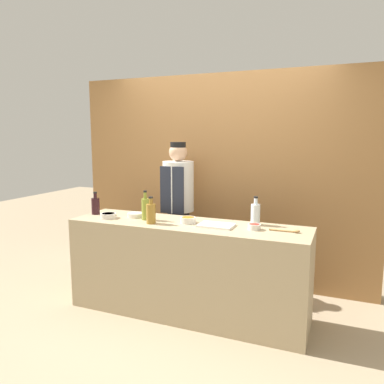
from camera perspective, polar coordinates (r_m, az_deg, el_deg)
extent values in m
plane|color=tan|center=(3.83, -0.73, -17.90)|extent=(14.00, 14.00, 0.00)
cube|color=olive|center=(4.40, 4.40, 1.92)|extent=(3.52, 0.18, 2.40)
cube|color=tan|center=(3.65, -0.74, -11.61)|extent=(2.28, 0.60, 0.89)
cylinder|color=silver|center=(3.52, -0.61, -4.31)|extent=(0.15, 0.15, 0.06)
cylinder|color=orange|center=(3.52, -0.61, -3.99)|extent=(0.12, 0.12, 0.02)
cylinder|color=silver|center=(3.82, -12.63, -3.55)|extent=(0.16, 0.16, 0.05)
cylinder|color=brown|center=(3.82, -12.64, -3.29)|extent=(0.13, 0.13, 0.01)
cylinder|color=silver|center=(3.32, 9.44, -5.28)|extent=(0.11, 0.11, 0.05)
cylinder|color=red|center=(3.32, 9.45, -4.99)|extent=(0.09, 0.09, 0.01)
cylinder|color=silver|center=(3.83, -8.65, -3.48)|extent=(0.16, 0.16, 0.04)
cylinder|color=silver|center=(3.82, -8.65, -3.26)|extent=(0.13, 0.13, 0.01)
cube|color=white|center=(3.41, 3.71, -5.09)|extent=(0.31, 0.22, 0.02)
cylinder|color=silver|center=(3.49, 9.64, -3.42)|extent=(0.09, 0.09, 0.19)
cylinder|color=silver|center=(3.47, 9.70, -1.40)|extent=(0.03, 0.03, 0.06)
cylinder|color=black|center=(3.46, 9.71, -0.79)|extent=(0.04, 0.04, 0.02)
cylinder|color=olive|center=(3.68, -7.11, -2.62)|extent=(0.07, 0.07, 0.21)
cylinder|color=olive|center=(3.66, -7.15, -0.54)|extent=(0.03, 0.03, 0.06)
cylinder|color=black|center=(3.65, -7.16, 0.08)|extent=(0.03, 0.03, 0.02)
cylinder|color=black|center=(4.04, -14.48, -2.10)|extent=(0.08, 0.08, 0.17)
cylinder|color=black|center=(4.02, -14.54, -0.54)|extent=(0.03, 0.03, 0.05)
cylinder|color=black|center=(4.02, -14.56, -0.08)|extent=(0.04, 0.04, 0.01)
cylinder|color=olive|center=(3.52, -6.26, -3.33)|extent=(0.09, 0.09, 0.18)
cylinder|color=olive|center=(3.49, -6.29, -1.41)|extent=(0.04, 0.04, 0.06)
cylinder|color=black|center=(3.49, -6.30, -0.84)|extent=(0.04, 0.04, 0.02)
cylinder|color=#B2844C|center=(3.31, 13.47, -5.73)|extent=(0.21, 0.02, 0.02)
ellipsoid|color=#B2844C|center=(3.30, 15.62, -5.74)|extent=(0.06, 0.05, 0.02)
cylinder|color=#28282D|center=(4.33, -2.05, -8.52)|extent=(0.25, 0.25, 0.87)
cylinder|color=silver|center=(4.18, -2.11, 0.88)|extent=(0.35, 0.35, 0.56)
cube|color=#232838|center=(4.03, -3.08, 0.28)|extent=(0.28, 0.02, 0.51)
sphere|color=tan|center=(4.14, -2.13, 6.08)|extent=(0.20, 0.20, 0.20)
cylinder|color=black|center=(4.14, -2.14, 7.13)|extent=(0.17, 0.17, 0.07)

